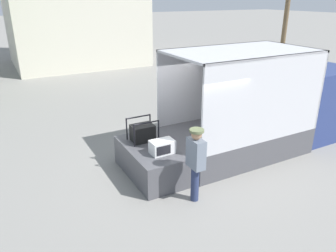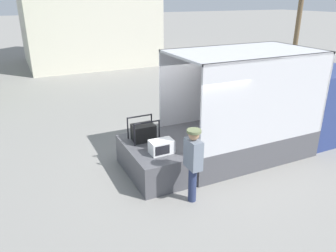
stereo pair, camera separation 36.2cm
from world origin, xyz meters
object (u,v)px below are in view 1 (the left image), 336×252
Objects in this scene: box_truck at (279,112)px; worker_person at (196,158)px; portable_generator at (143,132)px; microwave at (162,147)px.

box_truck is 3.54× the size of worker_person.
worker_person reaches higher than portable_generator.
microwave is 0.80× the size of portable_generator.
worker_person is (0.34, -1.93, 0.06)m from portable_generator.
microwave is at bearing -173.95° from box_truck.
microwave is at bearing -84.63° from portable_generator.
microwave is 0.33× the size of worker_person.
portable_generator reaches higher than microwave.
portable_generator is 0.41× the size of worker_person.
box_truck reaches higher than microwave.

